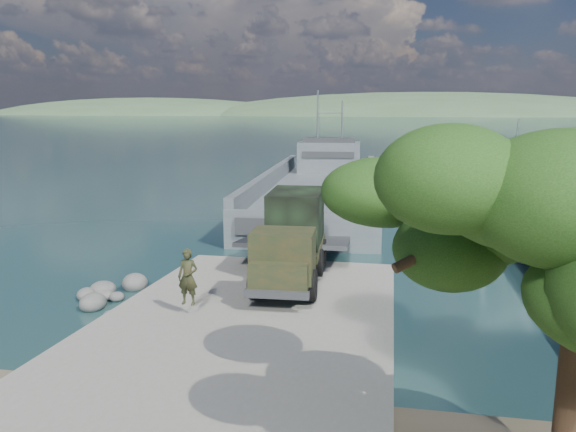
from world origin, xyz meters
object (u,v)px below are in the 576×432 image
object	(u,v)px
pier	(521,203)
sailboat_far	(514,182)
soldier	(188,288)
landing_craft	(321,196)
overhang_tree	(551,222)
military_truck	(292,238)
sailboat_near	(544,205)

from	to	relation	value
pier	sailboat_far	size ratio (longest dim) A/B	6.49
pier	soldier	distance (m)	25.04
landing_craft	soldier	world-z (taller)	landing_craft
soldier	sailboat_far	size ratio (longest dim) A/B	0.29
landing_craft	soldier	bearing A→B (deg)	-96.13
overhang_tree	soldier	bearing A→B (deg)	142.71
military_truck	overhang_tree	world-z (taller)	overhang_tree
military_truck	sailboat_near	bearing A→B (deg)	52.77
sailboat_near	overhang_tree	distance (m)	36.59
sailboat_far	overhang_tree	world-z (taller)	overhang_tree
landing_craft	overhang_tree	world-z (taller)	landing_craft
landing_craft	sailboat_near	world-z (taller)	landing_craft
soldier	overhang_tree	distance (m)	12.82
pier	overhang_tree	distance (m)	28.17
landing_craft	soldier	xyz separation A→B (m)	(-1.44, -25.44, 0.67)
landing_craft	sailboat_near	size ratio (longest dim) A/B	5.86
landing_craft	soldier	distance (m)	25.49
sailboat_near	overhang_tree	xyz separation A→B (m)	(-8.82, -35.11, 5.37)
sailboat_near	pier	bearing A→B (deg)	-129.18
military_truck	sailboat_near	size ratio (longest dim) A/B	1.35
landing_craft	overhang_tree	xyz separation A→B (m)	(8.21, -32.78, 4.86)
landing_craft	sailboat_far	size ratio (longest dim) A/B	5.01
pier	military_truck	distance (m)	19.46
military_truck	soldier	world-z (taller)	military_truck
overhang_tree	landing_craft	bearing A→B (deg)	104.06
pier	landing_craft	size ratio (longest dim) A/B	1.29
pier	military_truck	bearing A→B (deg)	-129.17
sailboat_near	military_truck	bearing A→B (deg)	-140.05
landing_craft	military_truck	world-z (taller)	landing_craft
pier	military_truck	size ratio (longest dim) A/B	5.63
military_truck	sailboat_far	xyz separation A→B (m)	(16.08, 36.17, -1.91)
soldier	sailboat_far	xyz separation A→B (m)	(18.87, 41.08, -1.13)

